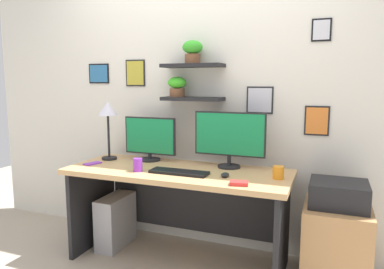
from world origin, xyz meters
The scene contains 15 objects.
ground_plane centered at (0.00, 0.00, 0.00)m, with size 8.00×8.00×0.00m, color tan.
back_wall_assembly centered at (0.00, 0.44, 1.35)m, with size 4.40×0.24×2.70m.
desk centered at (0.00, 0.06, 0.54)m, with size 1.73×0.68×0.75m.
monitor_left centered at (-0.35, 0.22, 0.94)m, with size 0.47×0.18×0.37m.
monitor_right centered at (0.35, 0.22, 0.99)m, with size 0.57×0.18×0.44m.
keyboard centered at (0.06, -0.11, 0.76)m, with size 0.44×0.14×0.02m, color black.
computer_mouse centered at (0.40, -0.08, 0.77)m, with size 0.06×0.09×0.03m, color black.
desk_lamp centered at (-0.71, 0.12, 1.15)m, with size 0.17×0.17×0.50m.
cell_phone centered at (-0.73, -0.08, 0.76)m, with size 0.07×0.14×0.01m, color purple.
coffee_mug centered at (0.76, 0.01, 0.80)m, with size 0.08×0.08×0.09m, color orange.
pen_cup centered at (-0.26, -0.16, 0.80)m, with size 0.07×0.07×0.10m, color purple.
scissors_tray centered at (0.55, -0.24, 0.76)m, with size 0.12×0.08×0.02m, color red.
drawer_cabinet centered at (1.16, 0.09, 0.29)m, with size 0.44×0.50×0.58m, color tan.
printer centered at (1.16, 0.09, 0.66)m, with size 0.38×0.34×0.17m, color black.
computer_tower_left centered at (-0.61, 0.05, 0.22)m, with size 0.18×0.40×0.45m, color #99999E.
Camera 1 is at (1.09, -2.50, 1.42)m, focal length 33.81 mm.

